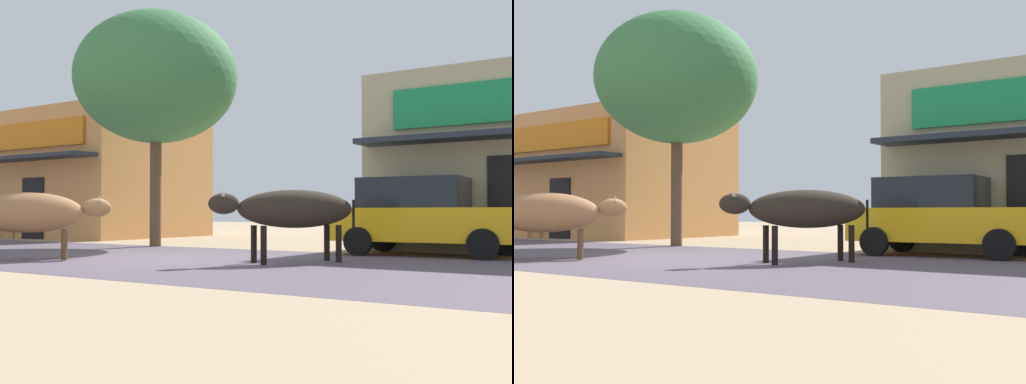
% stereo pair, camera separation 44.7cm
% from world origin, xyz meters
% --- Properties ---
extents(ground, '(80.00, 80.00, 0.00)m').
position_xyz_m(ground, '(0.00, 0.00, 0.00)').
color(ground, tan).
extents(asphalt_road, '(72.00, 6.78, 0.00)m').
position_xyz_m(asphalt_road, '(0.00, 0.00, 0.00)').
color(asphalt_road, '#5A4E5A').
rests_on(asphalt_road, ground).
extents(storefront_left_cafe, '(7.55, 6.73, 4.57)m').
position_xyz_m(storefront_left_cafe, '(-10.27, 7.40, 2.29)').
color(storefront_left_cafe, tan).
rests_on(storefront_left_cafe, ground).
extents(roadside_tree, '(4.39, 4.39, 6.29)m').
position_xyz_m(roadside_tree, '(-3.08, 3.26, 4.52)').
color(roadside_tree, brown).
rests_on(roadside_tree, ground).
extents(parked_hatchback_car, '(3.92, 2.00, 1.64)m').
position_xyz_m(parked_hatchback_car, '(4.08, 3.70, 0.84)').
color(parked_hatchback_car, '#EEAE13').
rests_on(parked_hatchback_car, ground).
extents(cow_near_brown, '(1.99, 2.30, 1.29)m').
position_xyz_m(cow_near_brown, '(-1.75, -1.67, 0.89)').
color(cow_near_brown, '#9D6A41').
rests_on(cow_near_brown, ground).
extents(cow_far_dark, '(1.94, 2.59, 1.31)m').
position_xyz_m(cow_far_dark, '(2.75, 0.46, 0.95)').
color(cow_far_dark, '#2D241C').
rests_on(cow_far_dark, ground).
extents(cafe_chair_near_tree, '(0.56, 0.56, 0.92)m').
position_xyz_m(cafe_chair_near_tree, '(-11.08, 4.29, 0.51)').
color(cafe_chair_near_tree, brown).
rests_on(cafe_chair_near_tree, ground).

